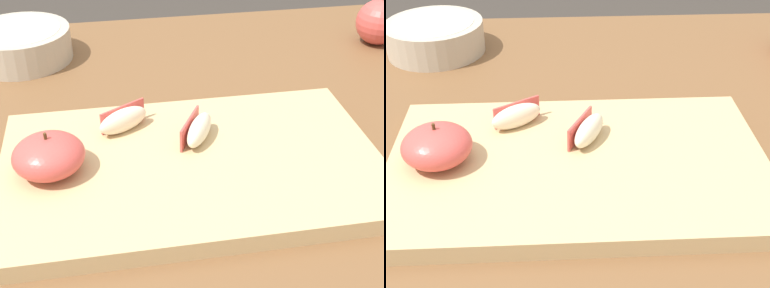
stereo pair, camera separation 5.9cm
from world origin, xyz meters
The scene contains 7 objects.
dining_table centered at (0.00, 0.00, 0.62)m, with size 1.13×0.94×0.72m.
cutting_board centered at (0.07, -0.03, 0.73)m, with size 0.43×0.27×0.02m.
apple_half_skin_up centered at (-0.08, -0.02, 0.76)m, with size 0.08×0.08×0.05m.
apple_wedge_back centered at (0.00, 0.05, 0.76)m, with size 0.07×0.05×0.03m.
apple_wedge_middle centered at (0.09, 0.01, 0.76)m, with size 0.05×0.07×0.03m.
whole_apple_pink_lady centered at (0.45, 0.28, 0.76)m, with size 0.08×0.08×0.08m.
ceramic_fruit_bowl centered at (-0.15, 0.32, 0.75)m, with size 0.16×0.16×0.05m.
Camera 1 is at (-0.01, -0.51, 1.09)m, focal length 49.75 mm.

